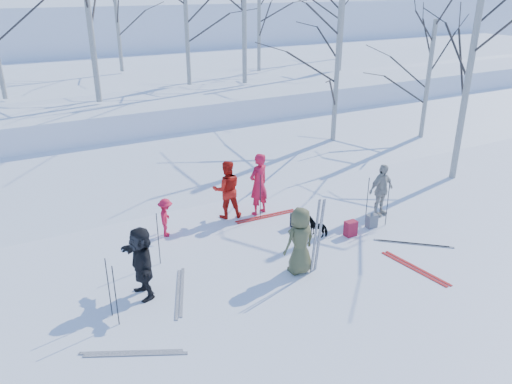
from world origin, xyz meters
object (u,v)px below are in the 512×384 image
skier_red_north (259,184)px  backpack_grey (372,221)px  skier_grey_west (142,262)px  backpack_dark (297,220)px  skier_olive_center (300,241)px  dog (318,227)px  skier_red_seated (166,218)px  skier_redor_behind (227,189)px  backpack_red (351,228)px  skier_cream_east (381,190)px

skier_red_north → backpack_grey: (2.30, -2.31, -0.73)m
skier_grey_west → backpack_dark: bearing=101.8°
backpack_dark → skier_grey_west: bearing=-166.2°
skier_red_north → skier_grey_west: skier_red_north is taller
skier_olive_center → skier_red_north: (0.73, 3.26, 0.11)m
dog → skier_red_seated: bearing=-65.0°
skier_redor_behind → dog: skier_redor_behind is taller
skier_red_north → backpack_red: bearing=105.0°
skier_cream_east → backpack_grey: size_ratio=4.08×
skier_olive_center → skier_red_seated: size_ratio=1.53×
skier_olive_center → dog: (1.46, 1.30, -0.56)m
skier_red_north → dog: size_ratio=3.14×
skier_cream_east → skier_grey_west: 7.28m
skier_redor_behind → skier_red_seated: size_ratio=1.61×
skier_redor_behind → skier_red_seated: bearing=23.6°
skier_red_north → skier_red_seated: (-2.83, -0.04, -0.39)m
skier_redor_behind → backpack_dark: bearing=148.3°
backpack_grey → skier_redor_behind: bearing=141.5°
skier_redor_behind → backpack_grey: bearing=156.9°
skier_red_north → skier_redor_behind: skier_red_north is taller
skier_cream_east → backpack_dark: bearing=163.5°
skier_red_north → skier_redor_behind: 0.94m
skier_redor_behind → skier_cream_east: skier_redor_behind is taller
skier_red_seated → backpack_dark: skier_red_seated is taller
skier_red_seated → skier_grey_west: skier_grey_west is taller
backpack_grey → skier_red_north: bearing=134.9°
skier_red_north → backpack_dark: 1.56m
skier_redor_behind → dog: bearing=142.0°
skier_red_north → backpack_grey: size_ratio=4.86×
skier_olive_center → backpack_dark: skier_olive_center is taller
skier_grey_west → dog: 4.99m
skier_olive_center → backpack_red: bearing=-164.3°
skier_olive_center → backpack_dark: 2.42m
skier_cream_east → skier_grey_west: bearing=179.8°
backpack_red → skier_olive_center: bearing=-159.0°
skier_grey_west → skier_red_north: bearing=118.2°
dog → skier_cream_east: bearing=147.9°
dog → backpack_grey: 1.61m
skier_red_north → backpack_grey: skier_red_north is taller
skier_olive_center → backpack_dark: (1.25, 1.98, -0.61)m
skier_cream_east → dog: size_ratio=2.64×
skier_red_seated → skier_cream_east: (5.88, -1.75, 0.25)m
skier_red_seated → skier_grey_west: size_ratio=0.65×
skier_cream_east → skier_olive_center: bearing=-164.0°
skier_red_north → skier_red_seated: size_ratio=1.74×
skier_grey_west → backpack_dark: (4.72, 1.16, -0.61)m
skier_redor_behind → backpack_red: size_ratio=4.07×
skier_olive_center → skier_red_seated: 3.86m
dog → backpack_dark: size_ratio=1.47×
backpack_dark → skier_red_seated: bearing=159.5°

